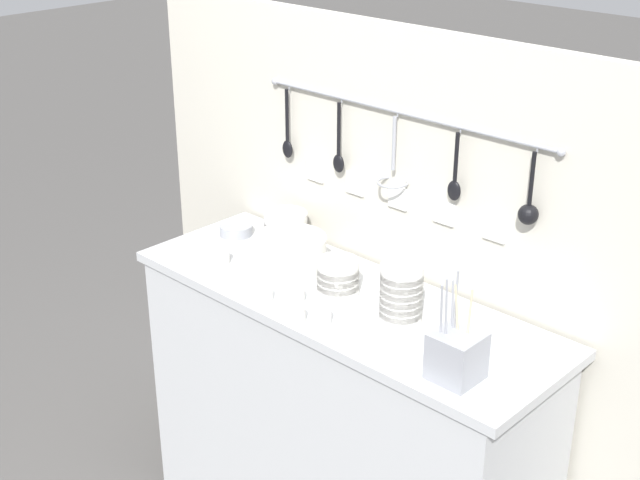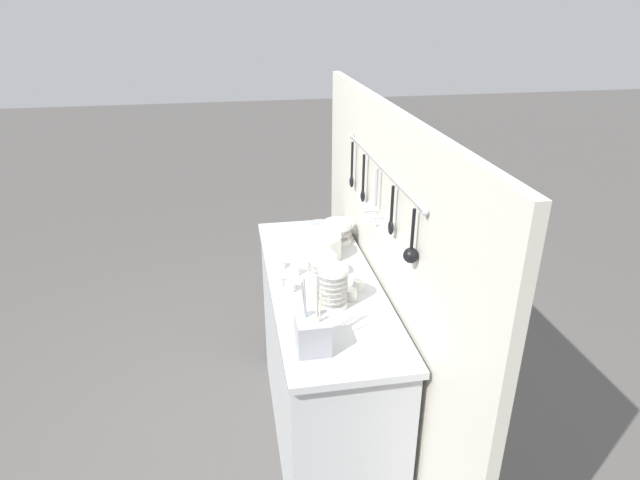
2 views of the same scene
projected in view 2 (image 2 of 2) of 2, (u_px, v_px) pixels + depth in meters
ground_plane at (323, 440)px, 2.79m from camera, size 20.00×20.00×0.00m
counter at (323, 366)px, 2.59m from camera, size 1.40×0.48×0.95m
back_wall at (381, 293)px, 2.47m from camera, size 2.20×0.11×1.72m
bowl_stack_nested_right at (338, 232)px, 2.74m from camera, size 0.14×0.14×0.11m
bowl_stack_short_front at (323, 267)px, 2.38m from camera, size 0.13×0.13×0.11m
bowl_stack_wide_centre at (332, 287)px, 2.16m from camera, size 0.12×0.12×0.18m
plate_stack at (317, 246)px, 2.58m from camera, size 0.23×0.23×0.12m
steel_mixing_bowl at (320, 226)px, 2.91m from camera, size 0.11×0.11×0.03m
cutlery_caddy at (313, 334)px, 1.89m from camera, size 0.12×0.12×0.28m
cup_front_right at (295, 270)px, 2.43m from camera, size 0.05×0.05×0.04m
cup_back_right at (290, 238)px, 2.76m from camera, size 0.05×0.05×0.04m
cup_edge_far at (358, 285)px, 2.31m from camera, size 0.05×0.05×0.04m
cup_beside_plates at (290, 286)px, 2.30m from camera, size 0.05×0.05×0.04m
cup_back_left at (279, 280)px, 2.34m from camera, size 0.05×0.05×0.04m
cup_centre at (280, 264)px, 2.49m from camera, size 0.05×0.05×0.04m
cup_edge_near at (351, 294)px, 2.23m from camera, size 0.05×0.05×0.04m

